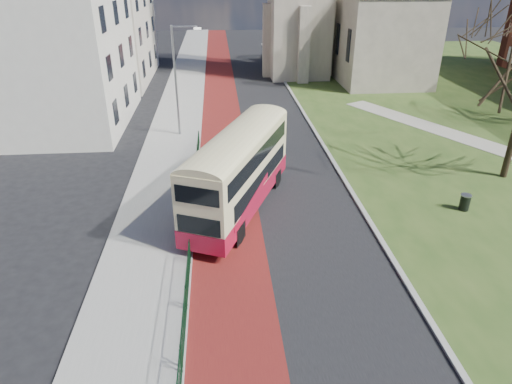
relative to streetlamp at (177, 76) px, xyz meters
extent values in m
plane|color=black|center=(4.35, -18.00, -4.59)|extent=(160.00, 160.00, 0.00)
cube|color=black|center=(5.85, 2.00, -4.59)|extent=(9.00, 120.00, 0.01)
cube|color=#591414|center=(3.15, 2.00, -4.59)|extent=(3.40, 120.00, 0.01)
cube|color=gray|center=(-0.65, 2.00, -4.53)|extent=(4.00, 120.00, 0.12)
cube|color=#999993|center=(1.35, 2.00, -4.53)|extent=(0.25, 120.00, 0.13)
cube|color=#999993|center=(10.45, 4.00, -4.53)|extent=(0.25, 80.00, 0.13)
cylinder|color=#0B331A|center=(1.40, -14.00, -3.49)|extent=(0.04, 24.00, 0.04)
cylinder|color=#0B331A|center=(1.40, -14.00, -4.44)|extent=(0.04, 24.00, 0.04)
cube|color=gray|center=(20.85, 20.00, -0.09)|extent=(9.00, 18.00, 9.00)
cube|color=silver|center=(-9.65, 4.00, 1.66)|extent=(10.00, 14.00, 12.50)
cube|color=beige|center=(-9.65, 20.00, 0.91)|extent=(10.00, 16.00, 11.00)
cylinder|color=gray|center=(-0.15, 0.00, -0.47)|extent=(0.16, 0.16, 8.00)
cylinder|color=gray|center=(0.75, 0.00, 3.43)|extent=(1.80, 0.10, 0.10)
cube|color=silver|center=(1.65, 0.00, 3.28)|extent=(0.50, 0.18, 0.12)
cube|color=#A50F2B|center=(3.85, -12.27, -3.64)|extent=(6.18, 10.37, 0.93)
cube|color=#F6E8A8|center=(3.85, -12.27, -1.83)|extent=(6.14, 10.31, 2.70)
cube|color=black|center=(2.89, -11.55, -2.66)|extent=(3.33, 7.77, 0.89)
cube|color=black|center=(5.04, -12.46, -2.66)|extent=(3.33, 7.77, 0.89)
cube|color=black|center=(2.78, -11.81, -1.27)|extent=(3.65, 8.52, 0.84)
cube|color=black|center=(4.93, -12.72, -1.27)|extent=(3.65, 8.52, 0.84)
cube|color=black|center=(5.84, -7.57, -2.66)|extent=(1.96, 0.89, 0.98)
cube|color=black|center=(5.84, -7.57, -1.27)|extent=(1.96, 0.89, 0.84)
cube|color=orange|center=(5.84, -7.57, -0.74)|extent=(1.57, 0.74, 0.28)
cylinder|color=black|center=(4.23, -8.64, -4.11)|extent=(0.64, 1.00, 0.97)
cylinder|color=black|center=(6.20, -9.47, -4.11)|extent=(0.64, 1.00, 0.97)
cylinder|color=black|center=(1.67, -14.68, -4.11)|extent=(0.64, 1.00, 0.97)
cylinder|color=black|center=(3.64, -15.51, -4.11)|extent=(0.64, 1.00, 0.97)
cylinder|color=black|center=(20.50, -9.43, -2.43)|extent=(0.50, 0.50, 4.25)
cylinder|color=black|center=(15.90, -13.36, -4.13)|extent=(0.57, 0.57, 0.84)
cylinder|color=gray|center=(15.90, -13.36, -3.68)|extent=(0.61, 0.61, 0.06)
camera|label=1|loc=(2.90, -33.93, 7.38)|focal=32.00mm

